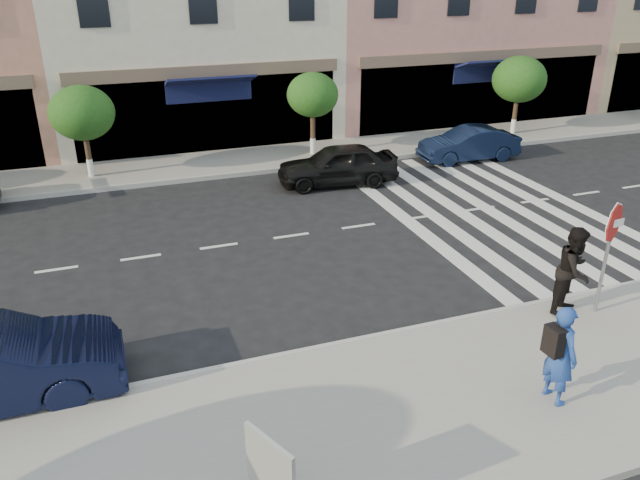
% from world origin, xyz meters
% --- Properties ---
extents(ground, '(120.00, 120.00, 0.00)m').
position_xyz_m(ground, '(0.00, 0.00, 0.00)').
color(ground, black).
rests_on(ground, ground).
extents(sidewalk_near, '(60.00, 4.50, 0.15)m').
position_xyz_m(sidewalk_near, '(0.00, -3.75, 0.07)').
color(sidewalk_near, gray).
rests_on(sidewalk_near, ground).
extents(sidewalk_far, '(60.00, 3.00, 0.15)m').
position_xyz_m(sidewalk_far, '(0.00, 11.00, 0.07)').
color(sidewalk_far, gray).
rests_on(sidewalk_far, ground).
extents(street_tree_wb, '(2.10, 2.10, 3.06)m').
position_xyz_m(street_tree_wb, '(-5.00, 10.80, 2.31)').
color(street_tree_wb, '#473323').
rests_on(street_tree_wb, sidewalk_far).
extents(street_tree_c, '(1.90, 1.90, 3.04)m').
position_xyz_m(street_tree_c, '(3.00, 10.80, 2.36)').
color(street_tree_c, '#473323').
rests_on(street_tree_c, sidewalk_far).
extents(street_tree_ea, '(2.20, 2.20, 3.19)m').
position_xyz_m(street_tree_ea, '(12.00, 10.80, 2.39)').
color(street_tree_ea, '#473323').
rests_on(street_tree_ea, sidewalk_far).
extents(stop_sign, '(0.86, 0.13, 2.45)m').
position_xyz_m(stop_sign, '(4.75, -2.23, 1.94)').
color(stop_sign, gray).
rests_on(stop_sign, sidewalk_near).
extents(photographer, '(0.46, 0.67, 1.77)m').
position_xyz_m(photographer, '(2.02, -4.28, 1.04)').
color(photographer, '#1F3F91').
rests_on(photographer, sidewalk_near).
extents(walker, '(1.15, 1.08, 1.89)m').
position_xyz_m(walker, '(4.21, -2.00, 1.10)').
color(walker, black).
rests_on(walker, sidewalk_near).
extents(car_far_mid, '(4.13, 2.05, 1.35)m').
position_xyz_m(car_far_mid, '(2.75, 7.60, 0.68)').
color(car_far_mid, black).
rests_on(car_far_mid, ground).
extents(car_far_right, '(3.80, 1.47, 1.23)m').
position_xyz_m(car_far_right, '(8.36, 8.50, 0.62)').
color(car_far_right, black).
rests_on(car_far_right, ground).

